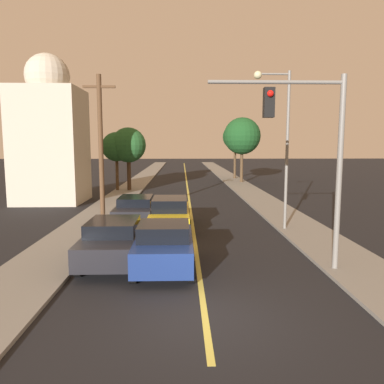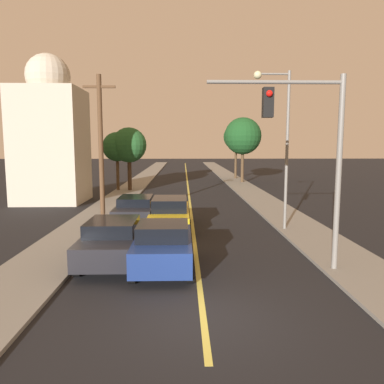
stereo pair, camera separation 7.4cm
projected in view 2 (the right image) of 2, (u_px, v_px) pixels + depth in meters
name	position (u px, v px, depth m)	size (l,w,h in m)	color
ground_plane	(203.00, 317.00, 8.91)	(200.00, 200.00, 0.00)	black
road_surface	(187.00, 179.00, 44.61)	(8.02, 80.00, 0.01)	black
sidewalk_left	(143.00, 179.00, 44.48)	(2.50, 80.00, 0.12)	gray
sidewalk_right	(231.00, 178.00, 44.73)	(2.50, 80.00, 0.12)	gray
car_near_lane_front	(163.00, 246.00, 12.19)	(1.95, 3.83, 1.59)	navy
car_near_lane_second	(170.00, 212.00, 18.32)	(1.98, 5.04, 1.53)	gold
car_outer_lane_front	(114.00, 240.00, 12.98)	(1.98, 4.53, 1.54)	black
car_outer_lane_second	(136.00, 209.00, 19.24)	(1.96, 4.68, 1.46)	black
traffic_signal_mast	(310.00, 140.00, 11.56)	(4.25, 0.42, 6.10)	slate
streetlamp_right	(279.00, 130.00, 17.22)	(1.69, 0.36, 7.29)	slate
utility_pole_left	(101.00, 147.00, 18.83)	(1.60, 0.24, 7.40)	#513823
tree_left_near	(129.00, 145.00, 32.39)	(3.03, 3.03, 5.44)	#3D2B1C
tree_left_far	(117.00, 147.00, 32.47)	(2.54, 2.54, 5.04)	#4C3823
tree_right_near	(243.00, 136.00, 39.31)	(3.88, 3.88, 6.80)	#4C3823
tree_right_far	(236.00, 137.00, 43.73)	(2.94, 2.94, 6.32)	#4C3823
domed_building_left	(51.00, 136.00, 26.23)	(4.49, 4.49, 10.27)	#BCB29E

